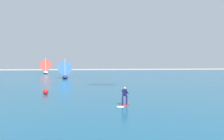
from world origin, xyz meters
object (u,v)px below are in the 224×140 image
at_px(sailboat_trailing, 45,66).
at_px(marker_buoy, 46,92).
at_px(sailboat_far_right, 65,69).
at_px(kitesurfer, 124,99).

bearing_deg(sailboat_trailing, marker_buoy, -79.11).
xyz_separation_m(sailboat_far_right, marker_buoy, (0.46, -25.20, -1.72)).
xyz_separation_m(kitesurfer, sailboat_far_right, (-8.73, 32.84, 1.44)).
height_order(kitesurfer, marker_buoy, kitesurfer).
relative_size(sailboat_trailing, marker_buoy, 7.71).
bearing_deg(sailboat_far_right, marker_buoy, -88.94).
relative_size(kitesurfer, sailboat_far_right, 0.44).
height_order(sailboat_trailing, marker_buoy, sailboat_trailing).
height_order(kitesurfer, sailboat_trailing, sailboat_trailing).
distance_m(kitesurfer, sailboat_far_right, 34.01).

